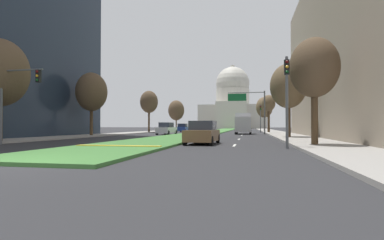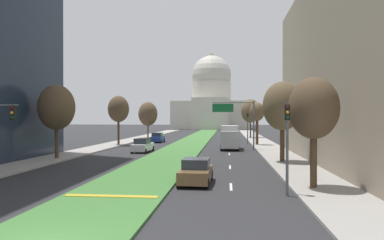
{
  "view_description": "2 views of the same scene",
  "coord_description": "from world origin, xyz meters",
  "px_view_note": "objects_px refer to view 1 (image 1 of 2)",
  "views": [
    {
      "loc": [
        7.28,
        -7.95,
        1.3
      ],
      "look_at": [
        -3.0,
        44.45,
        2.32
      ],
      "focal_mm": 27.26,
      "sensor_mm": 36.0,
      "label": 1
    },
    {
      "loc": [
        6.11,
        -10.74,
        4.32
      ],
      "look_at": [
        0.08,
        49.51,
        3.89
      ],
      "focal_mm": 33.2,
      "sensor_mm": 36.0,
      "label": 2
    }
  ],
  "objects_px": {
    "traffic_light_near_right": "(287,90)",
    "street_tree_left_mid": "(92,92)",
    "sedan_far_horizon": "(246,128)",
    "street_tree_left_distant": "(176,110)",
    "overhead_guide_sign": "(250,103)",
    "street_tree_right_mid": "(288,86)",
    "box_truck_delivery": "(243,123)",
    "traffic_light_near_left": "(12,89)",
    "capitol_building": "(233,104)",
    "traffic_light_far_right": "(261,115)",
    "street_tree_right_far": "(269,104)",
    "street_tree_right_distant": "(264,107)",
    "sedan_lead_stopped": "(203,133)",
    "sedan_midblock": "(167,129)",
    "street_tree_right_near": "(314,68)",
    "street_tree_left_far": "(149,102)",
    "sedan_distant": "(183,128)",
    "street_tree_left_near": "(0,73)"
  },
  "relations": [
    {
      "from": "sedan_lead_stopped",
      "to": "sedan_midblock",
      "type": "relative_size",
      "value": 0.91
    },
    {
      "from": "street_tree_left_distant",
      "to": "sedan_lead_stopped",
      "type": "height_order",
      "value": "street_tree_left_distant"
    },
    {
      "from": "street_tree_left_mid",
      "to": "traffic_light_near_left",
      "type": "bearing_deg",
      "value": -79.4
    },
    {
      "from": "overhead_guide_sign",
      "to": "sedan_distant",
      "type": "xyz_separation_m",
      "value": [
        -13.45,
        13.0,
        -3.85
      ]
    },
    {
      "from": "sedan_far_horizon",
      "to": "street_tree_left_distant",
      "type": "bearing_deg",
      "value": 174.45
    },
    {
      "from": "street_tree_right_far",
      "to": "street_tree_right_distant",
      "type": "distance_m",
      "value": 19.95
    },
    {
      "from": "sedan_distant",
      "to": "overhead_guide_sign",
      "type": "bearing_deg",
      "value": -44.02
    },
    {
      "from": "street_tree_right_mid",
      "to": "box_truck_delivery",
      "type": "xyz_separation_m",
      "value": [
        -4.88,
        14.0,
        -3.7
      ]
    },
    {
      "from": "traffic_light_near_right",
      "to": "street_tree_left_near",
      "type": "xyz_separation_m",
      "value": [
        -19.93,
        0.99,
        1.84
      ]
    },
    {
      "from": "traffic_light_near_left",
      "to": "box_truck_delivery",
      "type": "bearing_deg",
      "value": 62.33
    },
    {
      "from": "street_tree_left_distant",
      "to": "sedan_far_horizon",
      "type": "height_order",
      "value": "street_tree_left_distant"
    },
    {
      "from": "traffic_light_far_right",
      "to": "street_tree_right_far",
      "type": "distance_m",
      "value": 3.77
    },
    {
      "from": "overhead_guide_sign",
      "to": "street_tree_right_distant",
      "type": "xyz_separation_m",
      "value": [
        3.43,
        27.67,
        1.05
      ]
    },
    {
      "from": "traffic_light_near_left",
      "to": "sedan_far_horizon",
      "type": "relative_size",
      "value": 1.17
    },
    {
      "from": "street_tree_right_distant",
      "to": "traffic_light_far_right",
      "type": "bearing_deg",
      "value": -95.23
    },
    {
      "from": "street_tree_right_mid",
      "to": "box_truck_delivery",
      "type": "distance_m",
      "value": 15.28
    },
    {
      "from": "sedan_midblock",
      "to": "traffic_light_near_left",
      "type": "bearing_deg",
      "value": -99.95
    },
    {
      "from": "overhead_guide_sign",
      "to": "box_truck_delivery",
      "type": "bearing_deg",
      "value": 144.59
    },
    {
      "from": "sedan_lead_stopped",
      "to": "street_tree_right_mid",
      "type": "bearing_deg",
      "value": 57.26
    },
    {
      "from": "street_tree_right_far",
      "to": "sedan_midblock",
      "type": "distance_m",
      "value": 19.67
    },
    {
      "from": "street_tree_right_far",
      "to": "street_tree_left_distant",
      "type": "relative_size",
      "value": 0.88
    },
    {
      "from": "street_tree_right_near",
      "to": "street_tree_left_mid",
      "type": "bearing_deg",
      "value": 150.04
    },
    {
      "from": "street_tree_right_far",
      "to": "sedan_midblock",
      "type": "xyz_separation_m",
      "value": [
        -15.05,
        -11.93,
        -4.25
      ]
    },
    {
      "from": "capitol_building",
      "to": "traffic_light_far_right",
      "type": "relative_size",
      "value": 5.57
    },
    {
      "from": "traffic_light_near_left",
      "to": "overhead_guide_sign",
      "type": "distance_m",
      "value": 32.04
    },
    {
      "from": "street_tree_right_near",
      "to": "street_tree_left_distant",
      "type": "xyz_separation_m",
      "value": [
        -21.64,
        50.87,
        0.22
      ]
    },
    {
      "from": "street_tree_left_far",
      "to": "street_tree_right_far",
      "type": "relative_size",
      "value": 1.15
    },
    {
      "from": "street_tree_left_mid",
      "to": "overhead_guide_sign",
      "type": "bearing_deg",
      "value": 33.99
    },
    {
      "from": "street_tree_right_mid",
      "to": "sedan_far_horizon",
      "type": "xyz_separation_m",
      "value": [
        -4.78,
        36.74,
        -4.54
      ]
    },
    {
      "from": "overhead_guide_sign",
      "to": "sedan_lead_stopped",
      "type": "relative_size",
      "value": 1.54
    },
    {
      "from": "sedan_midblock",
      "to": "traffic_light_near_right",
      "type": "bearing_deg",
      "value": -59.53
    },
    {
      "from": "capitol_building",
      "to": "street_tree_left_mid",
      "type": "distance_m",
      "value": 101.1
    },
    {
      "from": "traffic_light_far_right",
      "to": "street_tree_left_mid",
      "type": "height_order",
      "value": "street_tree_left_mid"
    },
    {
      "from": "street_tree_right_mid",
      "to": "sedan_midblock",
      "type": "bearing_deg",
      "value": 150.08
    },
    {
      "from": "street_tree_right_near",
      "to": "street_tree_left_far",
      "type": "xyz_separation_m",
      "value": [
        -21.92,
        31.68,
        0.77
      ]
    },
    {
      "from": "sedan_midblock",
      "to": "street_tree_right_distant",
      "type": "bearing_deg",
      "value": 64.31
    },
    {
      "from": "capitol_building",
      "to": "street_tree_left_distant",
      "type": "xyz_separation_m",
      "value": [
        -10.41,
        -62.44,
        -6.07
      ]
    },
    {
      "from": "street_tree_right_far",
      "to": "street_tree_right_near",
      "type": "bearing_deg",
      "value": -88.99
    },
    {
      "from": "street_tree_left_distant",
      "to": "street_tree_right_far",
      "type": "bearing_deg",
      "value": -39.61
    },
    {
      "from": "street_tree_right_mid",
      "to": "sedan_lead_stopped",
      "type": "distance_m",
      "value": 14.13
    },
    {
      "from": "sedan_far_horizon",
      "to": "overhead_guide_sign",
      "type": "bearing_deg",
      "value": -87.59
    },
    {
      "from": "sedan_lead_stopped",
      "to": "sedan_midblock",
      "type": "xyz_separation_m",
      "value": [
        -8.47,
        20.27,
        0.05
      ]
    },
    {
      "from": "traffic_light_near_right",
      "to": "street_tree_left_mid",
      "type": "bearing_deg",
      "value": 144.25
    },
    {
      "from": "street_tree_right_far",
      "to": "street_tree_left_distant",
      "type": "height_order",
      "value": "street_tree_left_distant"
    },
    {
      "from": "street_tree_right_far",
      "to": "street_tree_left_mid",
      "type": "bearing_deg",
      "value": -137.09
    },
    {
      "from": "overhead_guide_sign",
      "to": "sedan_far_horizon",
      "type": "xyz_separation_m",
      "value": [
        -0.99,
        23.51,
        -3.81
      ]
    },
    {
      "from": "street_tree_right_near",
      "to": "box_truck_delivery",
      "type": "xyz_separation_m",
      "value": [
        -4.82,
        26.49,
        -3.15
      ]
    },
    {
      "from": "street_tree_left_mid",
      "to": "street_tree_left_far",
      "type": "bearing_deg",
      "value": 87.99
    },
    {
      "from": "traffic_light_near_left",
      "to": "traffic_light_far_right",
      "type": "distance_m",
      "value": 42.51
    },
    {
      "from": "street_tree_left_mid",
      "to": "sedan_midblock",
      "type": "distance_m",
      "value": 11.88
    }
  ]
}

